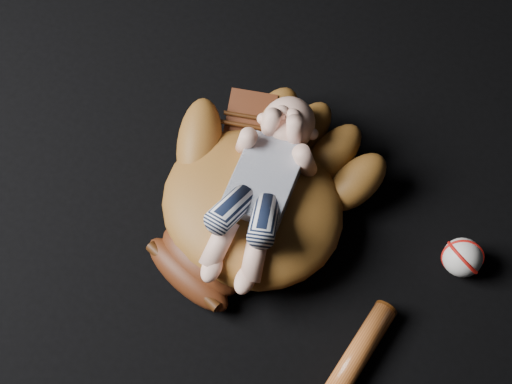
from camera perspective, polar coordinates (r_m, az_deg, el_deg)
baseball_glove at (r=1.30m, az=-0.31°, el=-0.77°), size 0.54×0.59×0.15m
newborn_baby at (r=1.25m, az=0.21°, el=0.07°), size 0.23×0.40×0.15m
baseball at (r=1.35m, az=16.20°, el=-5.05°), size 0.08×0.08×0.07m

